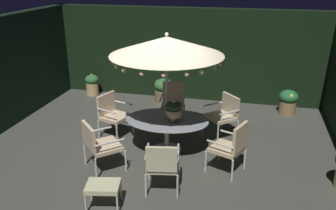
% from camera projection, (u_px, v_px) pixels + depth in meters
% --- Properties ---
extents(ground_plane, '(8.07, 7.32, 0.02)m').
position_uv_depth(ground_plane, '(157.00, 153.00, 7.45)').
color(ground_plane, '#45463E').
extents(hedge_backdrop_rear, '(8.07, 0.30, 2.58)m').
position_uv_depth(hedge_backdrop_rear, '(189.00, 54.00, 10.16)').
color(hedge_backdrop_rear, black).
rests_on(hedge_backdrop_rear, ground_plane).
extents(patio_dining_table, '(1.71, 1.26, 0.71)m').
position_uv_depth(patio_dining_table, '(167.00, 125.00, 7.32)').
color(patio_dining_table, silver).
rests_on(patio_dining_table, ground_plane).
extents(patio_umbrella, '(2.20, 2.20, 2.47)m').
position_uv_depth(patio_umbrella, '(167.00, 46.00, 6.73)').
color(patio_umbrella, silver).
rests_on(patio_umbrella, ground_plane).
extents(centerpiece_planter, '(0.32, 0.32, 0.46)m').
position_uv_depth(centerpiece_planter, '(174.00, 109.00, 7.07)').
color(centerpiece_planter, tan).
rests_on(centerpiece_planter, patio_dining_table).
extents(patio_chair_north, '(0.88, 0.88, 0.95)m').
position_uv_depth(patio_chair_north, '(99.00, 143.00, 6.64)').
color(patio_chair_north, beige).
rests_on(patio_chair_north, ground_plane).
extents(patio_chair_northeast, '(0.66, 0.70, 0.94)m').
position_uv_depth(patio_chair_northeast, '(162.00, 163.00, 5.97)').
color(patio_chair_northeast, beige).
rests_on(patio_chair_northeast, ground_plane).
extents(patio_chair_east, '(0.74, 0.73, 1.01)m').
position_uv_depth(patio_chair_east, '(232.00, 145.00, 6.52)').
color(patio_chair_east, silver).
rests_on(patio_chair_east, ground_plane).
extents(patio_chair_southeast, '(0.83, 0.83, 0.96)m').
position_uv_depth(patio_chair_southeast, '(224.00, 113.00, 7.97)').
color(patio_chair_southeast, silver).
rests_on(patio_chair_southeast, ground_plane).
extents(patio_chair_south, '(0.66, 0.68, 1.00)m').
position_uv_depth(patio_chair_south, '(173.00, 101.00, 8.69)').
color(patio_chair_south, beige).
rests_on(patio_chair_south, ground_plane).
extents(patio_chair_southwest, '(0.72, 0.76, 0.96)m').
position_uv_depth(patio_chair_southwest, '(112.00, 112.00, 8.05)').
color(patio_chair_southwest, silver).
rests_on(patio_chair_southwest, ground_plane).
extents(ottoman_footrest, '(0.60, 0.50, 0.42)m').
position_uv_depth(ottoman_footrest, '(103.00, 187.00, 5.64)').
color(ottoman_footrest, beige).
rests_on(ottoman_footrest, ground_plane).
extents(potted_plant_back_right, '(0.53, 0.53, 0.69)m').
position_uv_depth(potted_plant_back_right, '(164.00, 90.00, 10.09)').
color(potted_plant_back_right, olive).
rests_on(potted_plant_back_right, ground_plane).
extents(potted_plant_front_corner, '(0.49, 0.49, 0.64)m').
position_uv_depth(potted_plant_front_corner, '(288.00, 101.00, 9.31)').
color(potted_plant_front_corner, olive).
rests_on(potted_plant_front_corner, ground_plane).
extents(potted_plant_left_near, '(0.40, 0.40, 0.62)m').
position_uv_depth(potted_plant_left_near, '(92.00, 84.00, 10.68)').
color(potted_plant_left_near, tan).
rests_on(potted_plant_left_near, ground_plane).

